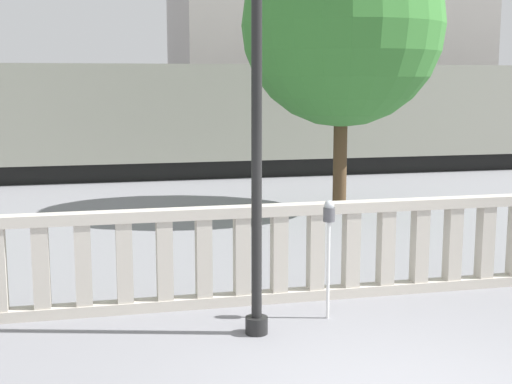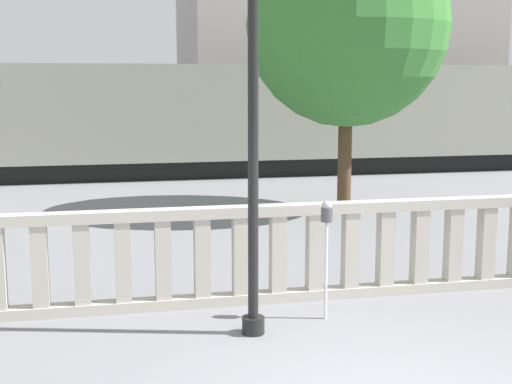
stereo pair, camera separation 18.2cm
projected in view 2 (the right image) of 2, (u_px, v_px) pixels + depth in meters
name	position (u px, v px, depth m)	size (l,w,h in m)	color
balustrade	(296.00, 252.00, 9.50)	(15.59, 0.24, 1.31)	#BCB5A8
lamppost	(253.00, 40.00, 7.81)	(0.31, 0.31, 6.09)	black
parking_meter	(327.00, 227.00, 8.67)	(0.14, 0.14, 1.49)	silver
train_near	(240.00, 117.00, 22.28)	(28.42, 2.94, 3.97)	black
building_block	(331.00, 41.00, 31.36)	(12.81, 7.61, 9.23)	gray
tree_right	(347.00, 26.00, 15.31)	(4.37, 4.37, 6.27)	#4C3823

